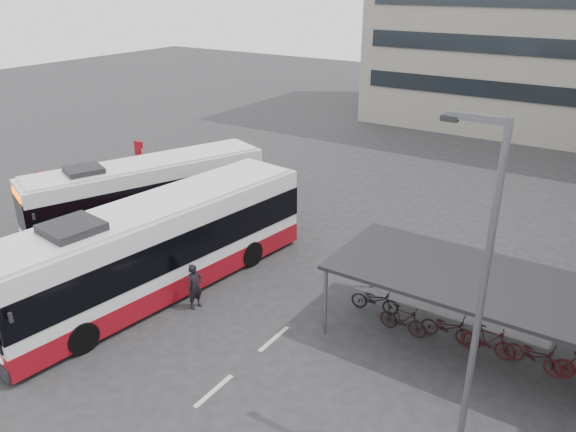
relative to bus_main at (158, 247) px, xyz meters
The scene contains 9 objects.
ground 3.35m from the bus_main, ahead, with size 120.00×120.00×0.00m, color #28282B.
bike_shelter 11.68m from the bus_main, 13.42° to the left, with size 10.00×4.00×2.54m.
road_markings 6.52m from the bus_main, 31.56° to the right, with size 0.15×7.60×0.01m.
bus_main is the anchor object (origin of this frame).
bus_teal 6.45m from the bus_main, 139.70° to the left, with size 6.37×11.29×3.31m.
pedestrian 2.17m from the bus_main, ahead, with size 0.62×0.41×1.69m, color black.
lamp_post 12.10m from the bus_main, ahead, with size 1.46×0.19×8.32m.
sign_totem_mid 9.03m from the bus_main, behind, with size 0.56×0.24×2.60m.
sign_totem_north 11.86m from the bus_main, 140.43° to the left, with size 0.56×0.17×2.61m.
Camera 1 is at (11.30, -12.44, 10.85)m, focal length 35.00 mm.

